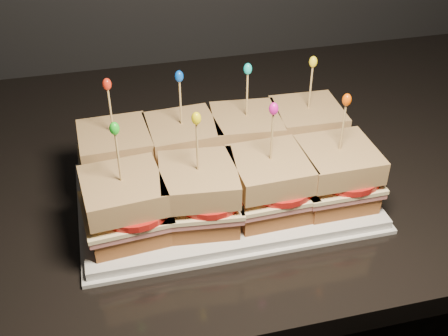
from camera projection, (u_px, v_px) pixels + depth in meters
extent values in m
cube|color=black|center=(143.00, 170.00, 0.92)|extent=(2.53, 0.75, 0.03)
cube|color=white|center=(224.00, 193.00, 0.82)|extent=(0.41, 0.25, 0.02)
cube|color=white|center=(224.00, 197.00, 0.83)|extent=(0.42, 0.27, 0.01)
cube|color=brown|center=(119.00, 172.00, 0.83)|extent=(0.10, 0.10, 0.03)
cube|color=#C26265|center=(118.00, 163.00, 0.82)|extent=(0.11, 0.11, 0.01)
cube|color=#FEE6A7|center=(117.00, 159.00, 0.82)|extent=(0.11, 0.11, 0.01)
cylinder|color=red|center=(125.00, 156.00, 0.81)|extent=(0.10, 0.10, 0.01)
cube|color=brown|center=(115.00, 142.00, 0.80)|extent=(0.10, 0.10, 0.03)
cylinder|color=tan|center=(111.00, 114.00, 0.77)|extent=(0.00, 0.00, 0.09)
ellipsoid|color=red|center=(107.00, 84.00, 0.75)|extent=(0.01, 0.01, 0.02)
cube|color=brown|center=(184.00, 163.00, 0.85)|extent=(0.10, 0.10, 0.03)
cube|color=#C26265|center=(183.00, 154.00, 0.84)|extent=(0.11, 0.11, 0.01)
cube|color=#FEE6A7|center=(183.00, 150.00, 0.83)|extent=(0.11, 0.11, 0.01)
cylinder|color=red|center=(191.00, 147.00, 0.83)|extent=(0.10, 0.10, 0.01)
cube|color=brown|center=(182.00, 134.00, 0.82)|extent=(0.10, 0.10, 0.03)
cylinder|color=tan|center=(181.00, 105.00, 0.79)|extent=(0.00, 0.00, 0.09)
ellipsoid|color=blue|center=(179.00, 76.00, 0.76)|extent=(0.01, 0.01, 0.02)
cube|color=brown|center=(245.00, 155.00, 0.87)|extent=(0.11, 0.11, 0.03)
cube|color=#C26265|center=(246.00, 145.00, 0.86)|extent=(0.12, 0.11, 0.01)
cube|color=#FEE6A7|center=(246.00, 142.00, 0.85)|extent=(0.12, 0.11, 0.01)
cylinder|color=red|center=(255.00, 138.00, 0.85)|extent=(0.10, 0.10, 0.01)
cube|color=brown|center=(246.00, 125.00, 0.84)|extent=(0.11, 0.11, 0.03)
cylinder|color=tan|center=(247.00, 97.00, 0.81)|extent=(0.00, 0.00, 0.09)
ellipsoid|color=#0CC8C5|center=(248.00, 69.00, 0.78)|extent=(0.01, 0.01, 0.02)
cube|color=brown|center=(305.00, 147.00, 0.89)|extent=(0.10, 0.10, 0.03)
cube|color=#C26265|center=(306.00, 137.00, 0.88)|extent=(0.11, 0.11, 0.01)
cube|color=#FEE6A7|center=(306.00, 133.00, 0.87)|extent=(0.11, 0.11, 0.01)
cylinder|color=red|center=(315.00, 130.00, 0.87)|extent=(0.10, 0.10, 0.01)
cube|color=brown|center=(308.00, 117.00, 0.86)|extent=(0.10, 0.10, 0.03)
cylinder|color=tan|center=(310.00, 90.00, 0.83)|extent=(0.00, 0.00, 0.09)
ellipsoid|color=yellow|center=(313.00, 62.00, 0.80)|extent=(0.01, 0.01, 0.02)
cube|color=brown|center=(127.00, 223.00, 0.74)|extent=(0.11, 0.11, 0.03)
cube|color=#C26265|center=(126.00, 213.00, 0.73)|extent=(0.12, 0.11, 0.01)
cube|color=#FEE6A7|center=(125.00, 209.00, 0.72)|extent=(0.12, 0.11, 0.01)
cylinder|color=red|center=(134.00, 205.00, 0.72)|extent=(0.10, 0.10, 0.01)
cube|color=brown|center=(123.00, 191.00, 0.71)|extent=(0.11, 0.11, 0.03)
cylinder|color=tan|center=(119.00, 160.00, 0.68)|extent=(0.00, 0.00, 0.09)
ellipsoid|color=green|center=(114.00, 129.00, 0.65)|extent=(0.01, 0.01, 0.02)
cube|color=brown|center=(199.00, 212.00, 0.76)|extent=(0.11, 0.11, 0.03)
cube|color=#C26265|center=(199.00, 201.00, 0.75)|extent=(0.12, 0.11, 0.01)
cube|color=#FEE6A7|center=(199.00, 197.00, 0.74)|extent=(0.12, 0.12, 0.01)
cylinder|color=red|center=(209.00, 194.00, 0.74)|extent=(0.10, 0.10, 0.01)
cube|color=brown|center=(198.00, 180.00, 0.73)|extent=(0.11, 0.11, 0.03)
cylinder|color=tan|center=(197.00, 150.00, 0.70)|extent=(0.00, 0.00, 0.09)
ellipsoid|color=yellow|center=(196.00, 118.00, 0.67)|extent=(0.01, 0.01, 0.02)
cube|color=brown|center=(268.00, 201.00, 0.77)|extent=(0.10, 0.10, 0.03)
cube|color=#C26265|center=(269.00, 191.00, 0.76)|extent=(0.11, 0.11, 0.01)
cube|color=#FEE6A7|center=(269.00, 187.00, 0.76)|extent=(0.11, 0.11, 0.01)
cylinder|color=red|center=(279.00, 184.00, 0.75)|extent=(0.10, 0.10, 0.01)
cube|color=brown|center=(270.00, 169.00, 0.74)|extent=(0.10, 0.10, 0.03)
cylinder|color=tan|center=(272.00, 140.00, 0.72)|extent=(0.00, 0.00, 0.09)
ellipsoid|color=#D7149F|center=(274.00, 109.00, 0.69)|extent=(0.01, 0.01, 0.02)
cube|color=brown|center=(334.00, 190.00, 0.79)|extent=(0.10, 0.10, 0.03)
cube|color=#C26265|center=(335.00, 180.00, 0.78)|extent=(0.11, 0.10, 0.01)
cube|color=#FEE6A7|center=(336.00, 176.00, 0.78)|extent=(0.11, 0.11, 0.01)
cylinder|color=red|center=(346.00, 173.00, 0.77)|extent=(0.10, 0.10, 0.01)
cube|color=brown|center=(338.00, 159.00, 0.76)|extent=(0.10, 0.10, 0.03)
cylinder|color=tan|center=(342.00, 130.00, 0.74)|extent=(0.00, 0.00, 0.09)
ellipsoid|color=#E54E03|center=(347.00, 100.00, 0.71)|extent=(0.01, 0.01, 0.02)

